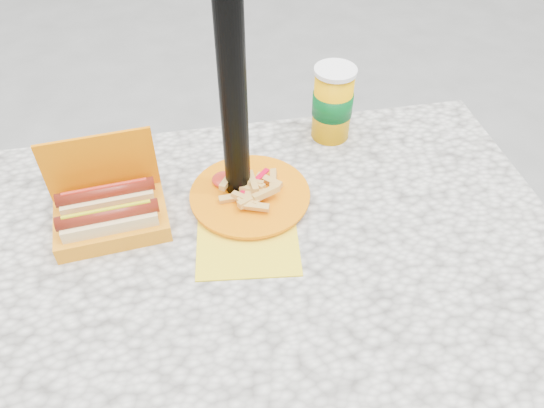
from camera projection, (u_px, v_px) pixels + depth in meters
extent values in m
cube|color=beige|center=(251.00, 261.00, 0.99)|extent=(1.20, 0.80, 0.05)
cylinder|color=black|center=(51.00, 292.00, 1.40)|extent=(0.07, 0.07, 0.70)
cylinder|color=black|center=(409.00, 241.00, 1.53)|extent=(0.07, 0.07, 0.70)
cylinder|color=black|center=(229.00, 33.00, 0.84)|extent=(0.05, 0.05, 2.20)
cube|color=orange|center=(112.00, 221.00, 1.01)|extent=(0.22, 0.15, 0.04)
cube|color=orange|center=(100.00, 165.00, 0.99)|extent=(0.21, 0.03, 0.14)
cube|color=#F0E28E|center=(111.00, 224.00, 0.97)|extent=(0.18, 0.06, 0.04)
cylinder|color=maroon|center=(108.00, 215.00, 0.95)|extent=(0.18, 0.04, 0.03)
cylinder|color=#B6AD09|center=(106.00, 210.00, 0.94)|extent=(0.16, 0.02, 0.01)
cube|color=#F0E28E|center=(109.00, 202.00, 1.01)|extent=(0.18, 0.06, 0.04)
cylinder|color=maroon|center=(106.00, 192.00, 1.00)|extent=(0.18, 0.04, 0.03)
cylinder|color=#B22315|center=(104.00, 187.00, 0.99)|extent=(0.16, 0.02, 0.01)
cube|color=yellow|center=(248.00, 239.00, 1.00)|extent=(0.21, 0.21, 0.00)
cylinder|color=orange|center=(250.00, 196.00, 1.07)|extent=(0.23, 0.23, 0.01)
cylinder|color=orange|center=(250.00, 194.00, 1.07)|extent=(0.24, 0.24, 0.01)
cube|color=gold|center=(254.00, 206.00, 1.02)|extent=(0.06, 0.03, 0.02)
cube|color=gold|center=(245.00, 199.00, 1.03)|extent=(0.05, 0.05, 0.01)
cube|color=gold|center=(252.00, 182.00, 1.06)|extent=(0.05, 0.05, 0.01)
cube|color=gold|center=(269.00, 181.00, 1.08)|extent=(0.05, 0.05, 0.02)
cube|color=gold|center=(254.00, 191.00, 1.05)|extent=(0.06, 0.04, 0.01)
cube|color=gold|center=(251.00, 200.00, 1.03)|extent=(0.06, 0.04, 0.01)
cube|color=gold|center=(249.00, 182.00, 1.05)|extent=(0.06, 0.04, 0.02)
cube|color=gold|center=(250.00, 188.00, 1.06)|extent=(0.03, 0.06, 0.01)
cube|color=gold|center=(253.00, 182.00, 1.05)|extent=(0.02, 0.06, 0.01)
cube|color=gold|center=(250.00, 196.00, 1.04)|extent=(0.06, 0.04, 0.01)
cube|color=gold|center=(251.00, 185.00, 1.06)|extent=(0.05, 0.05, 0.01)
cube|color=gold|center=(273.00, 180.00, 1.08)|extent=(0.03, 0.06, 0.01)
cube|color=gold|center=(234.00, 198.00, 1.04)|extent=(0.06, 0.02, 0.02)
cube|color=gold|center=(228.00, 180.00, 1.06)|extent=(0.04, 0.06, 0.01)
cube|color=gold|center=(266.00, 193.00, 1.03)|extent=(0.06, 0.04, 0.01)
ellipsoid|color=#B22315|center=(224.00, 179.00, 1.09)|extent=(0.05, 0.05, 0.02)
cube|color=red|center=(253.00, 183.00, 1.06)|extent=(0.08, 0.08, 0.00)
cylinder|color=#FFAC00|center=(332.00, 105.00, 1.18)|extent=(0.09, 0.09, 0.16)
cylinder|color=#015019|center=(333.00, 103.00, 1.17)|extent=(0.09, 0.09, 0.05)
cylinder|color=white|center=(336.00, 71.00, 1.12)|extent=(0.09, 0.09, 0.01)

